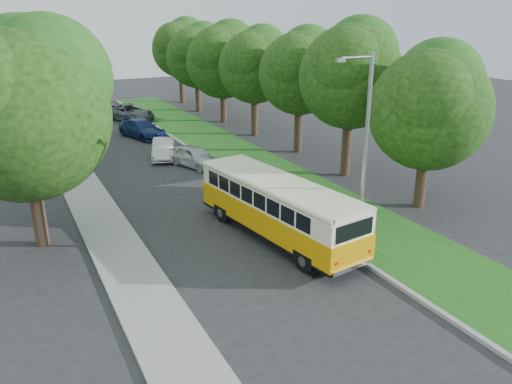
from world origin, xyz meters
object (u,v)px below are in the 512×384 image
lamppost_near (364,148)px  vintage_bus (278,210)px  car_white (163,149)px  lamppost_far (62,102)px  car_silver (195,156)px  car_grey (130,112)px  car_blue (142,129)px

lamppost_near → vintage_bus: size_ratio=0.87×
car_white → lamppost_far: bearing=-171.8°
car_silver → car_grey: 16.59m
car_silver → car_white: (-1.19, 2.85, -0.03)m
lamppost_far → car_grey: bearing=60.6°
lamppost_far → car_silver: bearing=-29.7°
car_grey → car_white: bearing=-112.5°
lamppost_near → car_silver: bearing=97.0°
vintage_bus → lamppost_near: bearing=-52.5°
lamppost_far → car_silver: 8.91m
lamppost_near → car_white: bearing=99.7°
car_white → car_blue: 6.66m
lamppost_near → car_silver: (-1.77, 14.43, -3.69)m
car_silver → car_white: car_silver is taller
vintage_bus → car_blue: (-0.20, 21.52, -0.66)m
car_grey → car_silver: bearing=-107.6°
vintage_bus → car_silver: vintage_bus is taller
car_white → car_blue: size_ratio=0.82×
car_silver → car_grey: car_grey is taller
vintage_bus → car_blue: vintage_bus is taller
lamppost_near → car_grey: bearing=93.4°
vintage_bus → car_grey: bearing=80.9°
lamppost_near → car_blue: (-2.65, 23.93, -3.67)m
lamppost_near → car_silver: 15.00m
car_silver → car_grey: (-0.10, 16.59, 0.08)m
lamppost_far → car_silver: size_ratio=1.88×
vintage_bus → car_silver: size_ratio=2.30×
vintage_bus → car_white: bearing=84.0°
lamppost_far → car_white: (5.95, -1.22, -3.46)m
vintage_bus → car_white: (-0.51, 14.87, -0.71)m
lamppost_far → car_grey: size_ratio=1.37×
car_white → car_grey: (1.09, 13.74, 0.11)m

